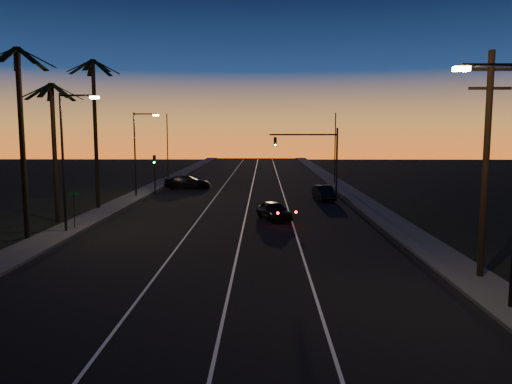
{
  "coord_description": "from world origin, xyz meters",
  "views": [
    {
      "loc": [
        1.92,
        -11.84,
        6.52
      ],
      "look_at": [
        1.4,
        21.69,
        2.51
      ],
      "focal_mm": 35.0,
      "sensor_mm": 36.0,
      "label": 1
    }
  ],
  "objects_px": {
    "lead_car": "(274,211)",
    "utility_pole": "(486,160)",
    "right_car": "(324,193)",
    "cross_car": "(187,182)",
    "signal_mast": "(314,149)"
  },
  "relations": [
    {
      "from": "utility_pole",
      "to": "signal_mast",
      "type": "xyz_separation_m",
      "value": [
        -4.46,
        29.99,
        -0.53
      ]
    },
    {
      "from": "utility_pole",
      "to": "right_car",
      "type": "distance_m",
      "value": 26.69
    },
    {
      "from": "utility_pole",
      "to": "cross_car",
      "type": "relative_size",
      "value": 1.8
    },
    {
      "from": "utility_pole",
      "to": "right_car",
      "type": "height_order",
      "value": "utility_pole"
    },
    {
      "from": "lead_car",
      "to": "utility_pole",
      "type": "bearing_deg",
      "value": -59.45
    },
    {
      "from": "cross_car",
      "to": "lead_car",
      "type": "bearing_deg",
      "value": -64.84
    },
    {
      "from": "utility_pole",
      "to": "lead_car",
      "type": "bearing_deg",
      "value": 120.55
    },
    {
      "from": "utility_pole",
      "to": "cross_car",
      "type": "bearing_deg",
      "value": 117.5
    },
    {
      "from": "signal_mast",
      "to": "right_car",
      "type": "bearing_deg",
      "value": -81.56
    },
    {
      "from": "signal_mast",
      "to": "lead_car",
      "type": "relative_size",
      "value": 1.48
    },
    {
      "from": "signal_mast",
      "to": "utility_pole",
      "type": "bearing_deg",
      "value": -81.53
    },
    {
      "from": "cross_car",
      "to": "utility_pole",
      "type": "bearing_deg",
      "value": -62.5
    },
    {
      "from": "utility_pole",
      "to": "right_car",
      "type": "bearing_deg",
      "value": 98.47
    },
    {
      "from": "right_car",
      "to": "cross_car",
      "type": "bearing_deg",
      "value": 146.51
    },
    {
      "from": "utility_pole",
      "to": "right_car",
      "type": "xyz_separation_m",
      "value": [
        -3.87,
        26.0,
        -4.59
      ]
    }
  ]
}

